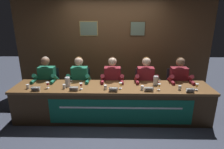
{
  "coord_description": "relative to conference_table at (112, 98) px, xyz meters",
  "views": [
    {
      "loc": [
        0.08,
        -3.59,
        2.13
      ],
      "look_at": [
        0.0,
        0.0,
        0.97
      ],
      "focal_mm": 30.12,
      "sensor_mm": 36.0,
      "label": 1
    }
  ],
  "objects": [
    {
      "name": "nameplate_far_left",
      "position": [
        -1.47,
        -0.17,
        0.26
      ],
      "size": [
        0.17,
        0.06,
        0.08
      ],
      "color": "white",
      "rests_on": "conference_table"
    },
    {
      "name": "juice_glass_center",
      "position": [
        0.17,
        -0.01,
        0.31
      ],
      "size": [
        0.06,
        0.06,
        0.12
      ],
      "color": "white",
      "rests_on": "conference_table"
    },
    {
      "name": "nameplate_right",
      "position": [
        0.7,
        -0.14,
        0.26
      ],
      "size": [
        0.18,
        0.06,
        0.08
      ],
      "color": "white",
      "rests_on": "conference_table"
    },
    {
      "name": "water_cup_right",
      "position": [
        0.59,
        -0.06,
        0.26
      ],
      "size": [
        0.06,
        0.06,
        0.08
      ],
      "color": "silver",
      "rests_on": "conference_table"
    },
    {
      "name": "juice_glass_far_right",
      "position": [
        1.65,
        -0.04,
        0.31
      ],
      "size": [
        0.06,
        0.06,
        0.12
      ],
      "color": "white",
      "rests_on": "conference_table"
    },
    {
      "name": "panelist_right",
      "position": [
        0.74,
        0.48,
        0.22
      ],
      "size": [
        0.51,
        0.48,
        1.24
      ],
      "color": "black",
      "rests_on": "ground_plane"
    },
    {
      "name": "water_cup_far_right",
      "position": [
        1.32,
        -0.05,
        0.26
      ],
      "size": [
        0.06,
        0.06,
        0.08
      ],
      "color": "silver",
      "rests_on": "conference_table"
    },
    {
      "name": "panelist_left",
      "position": [
        -0.75,
        0.48,
        0.22
      ],
      "size": [
        0.51,
        0.48,
        1.24
      ],
      "color": "black",
      "rests_on": "ground_plane"
    },
    {
      "name": "wall_back_panelled",
      "position": [
        -0.01,
        1.6,
        0.8
      ],
      "size": [
        5.23,
        0.14,
        2.6
      ],
      "color": "brown",
      "rests_on": "ground_plane"
    },
    {
      "name": "chair_far_right",
      "position": [
        1.48,
        0.68,
        -0.06
      ],
      "size": [
        0.44,
        0.45,
        0.91
      ],
      "color": "black",
      "rests_on": "ground_plane"
    },
    {
      "name": "juice_glass_far_left",
      "position": [
        -1.28,
        -0.01,
        0.31
      ],
      "size": [
        0.06,
        0.06,
        0.12
      ],
      "color": "white",
      "rests_on": "conference_table"
    },
    {
      "name": "nameplate_center",
      "position": [
        0.02,
        -0.17,
        0.26
      ],
      "size": [
        0.17,
        0.06,
        0.08
      ],
      "color": "white",
      "rests_on": "conference_table"
    },
    {
      "name": "juice_glass_left",
      "position": [
        -0.61,
        -0.05,
        0.31
      ],
      "size": [
        0.06,
        0.06,
        0.12
      ],
      "color": "white",
      "rests_on": "conference_table"
    },
    {
      "name": "panelist_far_left",
      "position": [
        -1.5,
        0.48,
        0.22
      ],
      "size": [
        0.51,
        0.48,
        1.24
      ],
      "color": "black",
      "rests_on": "ground_plane"
    },
    {
      "name": "water_pitcher_left_side",
      "position": [
        -0.91,
        0.1,
        0.32
      ],
      "size": [
        0.15,
        0.1,
        0.21
      ],
      "color": "silver",
      "rests_on": "conference_table"
    },
    {
      "name": "juice_glass_right",
      "position": [
        0.91,
        -0.06,
        0.31
      ],
      "size": [
        0.06,
        0.06,
        0.12
      ],
      "color": "white",
      "rests_on": "conference_table"
    },
    {
      "name": "nameplate_left",
      "position": [
        -0.74,
        -0.14,
        0.26
      ],
      "size": [
        0.17,
        0.06,
        0.08
      ],
      "color": "white",
      "rests_on": "conference_table"
    },
    {
      "name": "chair_right",
      "position": [
        0.74,
        0.68,
        -0.06
      ],
      "size": [
        0.44,
        0.45,
        0.91
      ],
      "color": "black",
      "rests_on": "ground_plane"
    },
    {
      "name": "ground_plane",
      "position": [
        -0.01,
        0.12,
        -0.5
      ],
      "size": [
        12.0,
        12.0,
        0.0
      ],
      "primitive_type": "plane",
      "color": "#383D4C"
    },
    {
      "name": "panelist_far_right",
      "position": [
        1.48,
        0.48,
        0.22
      ],
      "size": [
        0.51,
        0.48,
        1.24
      ],
      "color": "black",
      "rests_on": "ground_plane"
    },
    {
      "name": "panelist_center",
      "position": [
        -0.01,
        0.48,
        0.22
      ],
      "size": [
        0.51,
        0.48,
        1.24
      ],
      "color": "black",
      "rests_on": "ground_plane"
    },
    {
      "name": "chair_center",
      "position": [
        -0.01,
        0.68,
        -0.06
      ],
      "size": [
        0.44,
        0.45,
        0.91
      ],
      "color": "black",
      "rests_on": "ground_plane"
    },
    {
      "name": "water_cup_far_left",
      "position": [
        -1.67,
        -0.05,
        0.26
      ],
      "size": [
        0.06,
        0.06,
        0.08
      ],
      "color": "silver",
      "rests_on": "conference_table"
    },
    {
      "name": "water_cup_center",
      "position": [
        -0.13,
        -0.05,
        0.26
      ],
      "size": [
        0.06,
        0.06,
        0.08
      ],
      "color": "silver",
      "rests_on": "conference_table"
    },
    {
      "name": "water_cup_left",
      "position": [
        -0.95,
        -0.03,
        0.26
      ],
      "size": [
        0.06,
        0.06,
        0.08
      ],
      "color": "silver",
      "rests_on": "conference_table"
    },
    {
      "name": "conference_table",
      "position": [
        0.0,
        0.0,
        0.0
      ],
      "size": [
        4.03,
        0.76,
        0.72
      ],
      "color": "brown",
      "rests_on": "ground_plane"
    },
    {
      "name": "chair_left",
      "position": [
        -0.75,
        0.68,
        -0.06
      ],
      "size": [
        0.44,
        0.45,
        0.91
      ],
      "color": "black",
      "rests_on": "ground_plane"
    },
    {
      "name": "chair_far_left",
      "position": [
        -1.5,
        0.68,
        -0.06
      ],
      "size": [
        0.44,
        0.45,
        0.91
      ],
      "color": "black",
      "rests_on": "ground_plane"
    },
    {
      "name": "water_pitcher_right_side",
      "position": [
        0.9,
        0.21,
        0.32
      ],
      "size": [
        0.15,
        0.1,
        0.21
      ],
      "color": "silver",
      "rests_on": "conference_table"
    },
    {
      "name": "nameplate_far_right",
      "position": [
        1.48,
        -0.18,
        0.26
      ],
      "size": [
        0.15,
        0.06,
        0.08
      ],
      "color": "white",
      "rests_on": "conference_table"
    }
  ]
}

